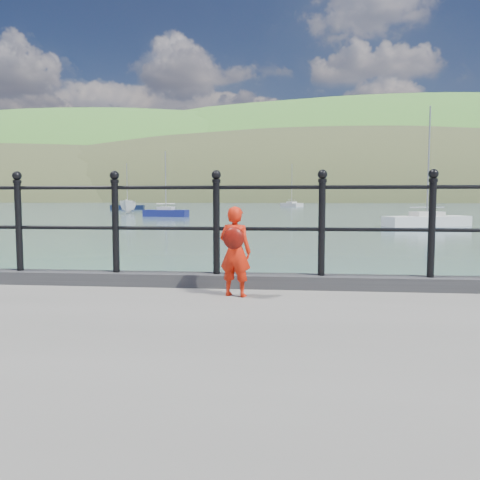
# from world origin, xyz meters

# --- Properties ---
(ground) EXTENTS (600.00, 600.00, 0.00)m
(ground) POSITION_xyz_m (0.00, 0.00, 0.00)
(ground) COLOR #2D4251
(ground) RESTS_ON ground
(kerb) EXTENTS (60.00, 0.30, 0.15)m
(kerb) POSITION_xyz_m (0.00, -0.15, 1.07)
(kerb) COLOR #28282B
(kerb) RESTS_ON quay
(railing) EXTENTS (18.11, 0.11, 1.20)m
(railing) POSITION_xyz_m (0.00, -0.15, 1.82)
(railing) COLOR black
(railing) RESTS_ON kerb
(far_shore) EXTENTS (830.00, 200.00, 156.00)m
(far_shore) POSITION_xyz_m (38.34, 239.41, -22.57)
(far_shore) COLOR #333A21
(far_shore) RESTS_ON ground
(child) EXTENTS (0.39, 0.34, 0.94)m
(child) POSITION_xyz_m (0.88, -0.70, 1.48)
(child) COLOR red
(child) RESTS_ON quay
(launch_white) EXTENTS (2.41, 4.65, 1.71)m
(launch_white) POSITION_xyz_m (-17.65, 51.57, 0.85)
(launch_white) COLOR white
(launch_white) RESTS_ON ground
(sailboat_near) EXTENTS (6.20, 3.78, 8.29)m
(sailboat_near) POSITION_xyz_m (10.56, 29.85, 0.34)
(sailboat_near) COLOR silver
(sailboat_near) RESTS_ON ground
(sailboat_port) EXTENTS (4.64, 2.11, 6.72)m
(sailboat_port) POSITION_xyz_m (-11.25, 44.03, 0.34)
(sailboat_port) COLOR navy
(sailboat_port) RESTS_ON ground
(sailboat_left) EXTENTS (5.20, 2.16, 7.32)m
(sailboat_left) POSITION_xyz_m (-24.02, 70.31, 0.34)
(sailboat_left) COLOR black
(sailboat_left) RESTS_ON ground
(sailboat_deep) EXTENTS (4.68, 5.87, 8.72)m
(sailboat_deep) POSITION_xyz_m (1.14, 96.83, 0.34)
(sailboat_deep) COLOR beige
(sailboat_deep) RESTS_ON ground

